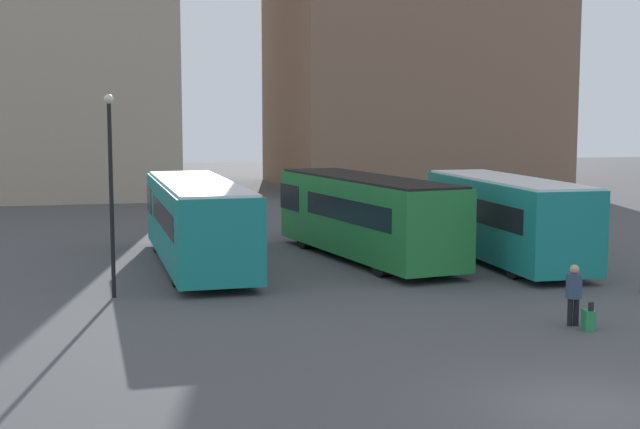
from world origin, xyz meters
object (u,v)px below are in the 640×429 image
Objects in this scene: bus_0 at (197,220)px; bus_2 at (505,217)px; bus_1 at (365,214)px; traveler at (574,290)px; suitcase at (589,320)px; lamp_post_0 at (111,180)px.

bus_2 is (10.76, -2.03, 0.03)m from bus_0.
bus_1 is 5.05m from bus_2.
traveler is (8.30, -11.19, -0.70)m from bus_0.
suitcase is at bearing -145.45° from bus_0.
bus_2 is 9.51m from traveler.
bus_0 is 1.94× the size of lamp_post_0.
bus_0 is 6.10m from bus_1.
bus_0 is 13.95m from traveler.
traveler is at bearing 165.52° from bus_2.
bus_1 reaches higher than bus_0.
bus_1 is at bearing -92.13° from bus_0.
bus_0 reaches higher than suitcase.
suitcase is (8.45, -11.68, -1.37)m from bus_0.
bus_2 reaches higher than bus_1.
bus_1 is 14.88× the size of suitcase.
bus_1 is (6.10, -0.09, 0.03)m from bus_0.
bus_1 is at bearing 23.85° from suitcase.
suitcase is at bearing -30.79° from lamp_post_0.
bus_0 is at bearing 48.99° from traveler.
traveler is at bearing -29.23° from lamp_post_0.
bus_2 is at bearing -102.02° from bus_0.
suitcase is (-2.31, -9.65, -1.40)m from bus_2.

